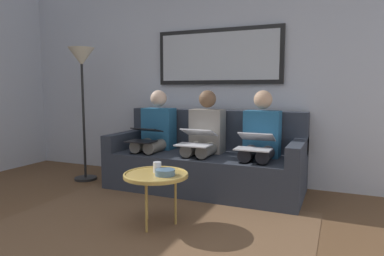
% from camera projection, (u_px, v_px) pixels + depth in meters
% --- Properties ---
extents(wall_rear, '(6.00, 0.12, 2.60)m').
position_uv_depth(wall_rear, '(220.00, 77.00, 4.34)').
color(wall_rear, '#B7BCC6').
rests_on(wall_rear, ground_plane).
extents(area_rug, '(2.60, 1.80, 0.01)m').
position_uv_depth(area_rug, '(152.00, 227.00, 2.89)').
color(area_rug, brown).
rests_on(area_rug, ground_plane).
extents(couch, '(2.20, 0.90, 0.90)m').
position_uv_depth(couch, '(206.00, 162.00, 4.01)').
color(couch, '#2D333D').
rests_on(couch, ground_plane).
extents(framed_mirror, '(1.60, 0.05, 0.68)m').
position_uv_depth(framed_mirror, '(218.00, 57.00, 4.23)').
color(framed_mirror, black).
extents(coffee_table, '(0.54, 0.54, 0.46)m').
position_uv_depth(coffee_table, '(156.00, 176.00, 2.88)').
color(coffee_table, tan).
rests_on(coffee_table, ground_plane).
extents(cup, '(0.07, 0.07, 0.09)m').
position_uv_depth(cup, '(157.00, 167.00, 2.93)').
color(cup, silver).
rests_on(cup, coffee_table).
extents(bowl, '(0.16, 0.16, 0.05)m').
position_uv_depth(bowl, '(165.00, 172.00, 2.83)').
color(bowl, slate).
rests_on(bowl, coffee_table).
extents(person_left, '(0.38, 0.58, 1.14)m').
position_uv_depth(person_left, '(260.00, 140.00, 3.66)').
color(person_left, '#235B84').
rests_on(person_left, couch).
extents(laptop_silver, '(0.35, 0.36, 0.16)m').
position_uv_depth(laptop_silver, '(255.00, 142.00, 3.45)').
color(laptop_silver, silver).
extents(person_middle, '(0.38, 0.58, 1.14)m').
position_uv_depth(person_middle, '(204.00, 137.00, 3.91)').
color(person_middle, gray).
rests_on(person_middle, couch).
extents(laptop_white, '(0.36, 0.39, 0.17)m').
position_uv_depth(laptop_white, '(196.00, 138.00, 3.70)').
color(laptop_white, white).
extents(person_right, '(0.38, 0.58, 1.14)m').
position_uv_depth(person_right, '(155.00, 134.00, 4.17)').
color(person_right, '#235B84').
rests_on(person_right, couch).
extents(laptop_black, '(0.31, 0.36, 0.15)m').
position_uv_depth(laptop_black, '(144.00, 135.00, 3.94)').
color(laptop_black, black).
extents(standing_lamp, '(0.32, 0.32, 1.66)m').
position_uv_depth(standing_lamp, '(82.00, 71.00, 4.26)').
color(standing_lamp, black).
rests_on(standing_lamp, ground_plane).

